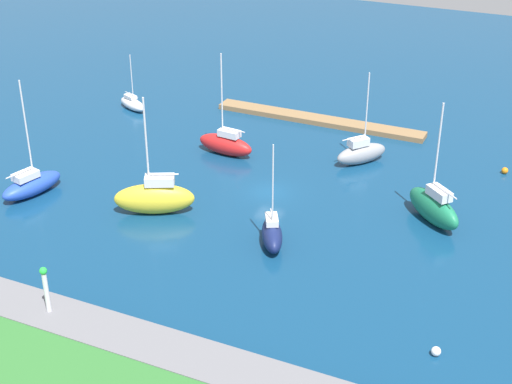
{
  "coord_description": "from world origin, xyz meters",
  "views": [
    {
      "loc": [
        -26.42,
        60.4,
        34.3
      ],
      "look_at": [
        0.0,
        3.14,
        1.5
      ],
      "focal_mm": 53.27,
      "sensor_mm": 36.0,
      "label": 1
    }
  ],
  "objects_px": {
    "sailboat_white_west_end": "(133,104)",
    "mooring_buoy_white": "(436,351)",
    "sailboat_yellow_along_channel": "(155,197)",
    "sailboat_green_far_north": "(434,207)",
    "sailboat_red_outer_mooring": "(226,144)",
    "mooring_buoy_orange": "(505,171)",
    "pier_dock": "(319,120)",
    "sailboat_gray_east_end": "(361,153)",
    "sailboat_blue_center_basin": "(31,184)",
    "harbor_beacon": "(46,286)",
    "sailboat_navy_by_breakwater": "(272,234)"
  },
  "relations": [
    {
      "from": "sailboat_green_far_north",
      "to": "mooring_buoy_orange",
      "type": "relative_size",
      "value": 16.84
    },
    {
      "from": "harbor_beacon",
      "to": "sailboat_red_outer_mooring",
      "type": "distance_m",
      "value": 32.4
    },
    {
      "from": "sailboat_blue_center_basin",
      "to": "mooring_buoy_white",
      "type": "bearing_deg",
      "value": -86.84
    },
    {
      "from": "sailboat_navy_by_breakwater",
      "to": "sailboat_blue_center_basin",
      "type": "distance_m",
      "value": 24.99
    },
    {
      "from": "harbor_beacon",
      "to": "sailboat_blue_center_basin",
      "type": "xyz_separation_m",
      "value": [
        14.82,
        -15.96,
        -2.37
      ]
    },
    {
      "from": "sailboat_white_west_end",
      "to": "sailboat_blue_center_basin",
      "type": "bearing_deg",
      "value": -57.01
    },
    {
      "from": "sailboat_yellow_along_channel",
      "to": "sailboat_navy_by_breakwater",
      "type": "bearing_deg",
      "value": 149.91
    },
    {
      "from": "mooring_buoy_orange",
      "to": "harbor_beacon",
      "type": "bearing_deg",
      "value": 56.74
    },
    {
      "from": "sailboat_red_outer_mooring",
      "to": "sailboat_yellow_along_channel",
      "type": "bearing_deg",
      "value": 95.61
    },
    {
      "from": "sailboat_green_far_north",
      "to": "sailboat_yellow_along_channel",
      "type": "xyz_separation_m",
      "value": [
        23.77,
        9.12,
        0.09
      ]
    },
    {
      "from": "harbor_beacon",
      "to": "sailboat_gray_east_end",
      "type": "xyz_separation_m",
      "value": [
        -11.98,
        -36.24,
        -2.27
      ]
    },
    {
      "from": "sailboat_blue_center_basin",
      "to": "mooring_buoy_orange",
      "type": "xyz_separation_m",
      "value": [
        -41.04,
        -24.02,
        -0.75
      ]
    },
    {
      "from": "pier_dock",
      "to": "sailboat_red_outer_mooring",
      "type": "bearing_deg",
      "value": 64.97
    },
    {
      "from": "sailboat_green_far_north",
      "to": "sailboat_white_west_end",
      "type": "distance_m",
      "value": 42.09
    },
    {
      "from": "harbor_beacon",
      "to": "sailboat_navy_by_breakwater",
      "type": "xyz_separation_m",
      "value": [
        -10.14,
        -17.07,
        -2.34
      ]
    },
    {
      "from": "pier_dock",
      "to": "sailboat_red_outer_mooring",
      "type": "distance_m",
      "value": 14.08
    },
    {
      "from": "sailboat_green_far_north",
      "to": "sailboat_gray_east_end",
      "type": "distance_m",
      "value": 13.51
    },
    {
      "from": "mooring_buoy_white",
      "to": "sailboat_gray_east_end",
      "type": "bearing_deg",
      "value": -62.71
    },
    {
      "from": "mooring_buoy_orange",
      "to": "mooring_buoy_white",
      "type": "bearing_deg",
      "value": 90.19
    },
    {
      "from": "sailboat_blue_center_basin",
      "to": "sailboat_white_west_end",
      "type": "relative_size",
      "value": 1.64
    },
    {
      "from": "mooring_buoy_white",
      "to": "mooring_buoy_orange",
      "type": "relative_size",
      "value": 1.02
    },
    {
      "from": "harbor_beacon",
      "to": "sailboat_white_west_end",
      "type": "height_order",
      "value": "sailboat_white_west_end"
    },
    {
      "from": "sailboat_blue_center_basin",
      "to": "sailboat_yellow_along_channel",
      "type": "xyz_separation_m",
      "value": [
        -12.81,
        -1.85,
        0.53
      ]
    },
    {
      "from": "sailboat_green_far_north",
      "to": "mooring_buoy_orange",
      "type": "height_order",
      "value": "sailboat_green_far_north"
    },
    {
      "from": "pier_dock",
      "to": "sailboat_gray_east_end",
      "type": "xyz_separation_m",
      "value": [
        -8.01,
        8.76,
        0.89
      ]
    },
    {
      "from": "sailboat_red_outer_mooring",
      "to": "mooring_buoy_white",
      "type": "height_order",
      "value": "sailboat_red_outer_mooring"
    },
    {
      "from": "mooring_buoy_orange",
      "to": "sailboat_blue_center_basin",
      "type": "bearing_deg",
      "value": 30.34
    },
    {
      "from": "sailboat_green_far_north",
      "to": "sailboat_yellow_along_channel",
      "type": "distance_m",
      "value": 25.46
    },
    {
      "from": "sailboat_navy_by_breakwater",
      "to": "sailboat_red_outer_mooring",
      "type": "xyz_separation_m",
      "value": [
        12.12,
        -15.19,
        0.11
      ]
    },
    {
      "from": "mooring_buoy_orange",
      "to": "sailboat_navy_by_breakwater",
      "type": "bearing_deg",
      "value": 54.93
    },
    {
      "from": "mooring_buoy_white",
      "to": "sailboat_white_west_end",
      "type": "bearing_deg",
      "value": -34.6
    },
    {
      "from": "sailboat_navy_by_breakwater",
      "to": "sailboat_white_west_end",
      "type": "distance_m",
      "value": 36.23
    },
    {
      "from": "sailboat_blue_center_basin",
      "to": "sailboat_green_far_north",
      "type": "xyz_separation_m",
      "value": [
        -36.58,
        -10.97,
        0.44
      ]
    },
    {
      "from": "sailboat_navy_by_breakwater",
      "to": "sailboat_gray_east_end",
      "type": "distance_m",
      "value": 19.26
    },
    {
      "from": "sailboat_yellow_along_channel",
      "to": "sailboat_green_far_north",
      "type": "bearing_deg",
      "value": 174.37
    },
    {
      "from": "mooring_buoy_white",
      "to": "mooring_buoy_orange",
      "type": "distance_m",
      "value": 31.54
    },
    {
      "from": "sailboat_white_west_end",
      "to": "mooring_buoy_white",
      "type": "height_order",
      "value": "sailboat_white_west_end"
    },
    {
      "from": "mooring_buoy_white",
      "to": "sailboat_navy_by_breakwater",
      "type": "bearing_deg",
      "value": -28.08
    },
    {
      "from": "sailboat_yellow_along_channel",
      "to": "mooring_buoy_orange",
      "type": "relative_size",
      "value": 16.86
    },
    {
      "from": "pier_dock",
      "to": "mooring_buoy_orange",
      "type": "relative_size",
      "value": 37.85
    },
    {
      "from": "harbor_beacon",
      "to": "mooring_buoy_orange",
      "type": "distance_m",
      "value": 47.91
    },
    {
      "from": "sailboat_navy_by_breakwater",
      "to": "mooring_buoy_orange",
      "type": "xyz_separation_m",
      "value": [
        -16.08,
        -22.91,
        -0.78
      ]
    },
    {
      "from": "sailboat_green_far_north",
      "to": "sailboat_white_west_end",
      "type": "relative_size",
      "value": 1.62
    },
    {
      "from": "sailboat_red_outer_mooring",
      "to": "mooring_buoy_orange",
      "type": "height_order",
      "value": "sailboat_red_outer_mooring"
    },
    {
      "from": "pier_dock",
      "to": "sailboat_gray_east_end",
      "type": "relative_size",
      "value": 2.58
    },
    {
      "from": "sailboat_yellow_along_channel",
      "to": "sailboat_white_west_end",
      "type": "height_order",
      "value": "sailboat_yellow_along_channel"
    },
    {
      "from": "sailboat_navy_by_breakwater",
      "to": "mooring_buoy_white",
      "type": "xyz_separation_m",
      "value": [
        -16.18,
        8.63,
        -0.77
      ]
    },
    {
      "from": "sailboat_white_west_end",
      "to": "sailboat_green_far_north",
      "type": "bearing_deg",
      "value": 7.02
    },
    {
      "from": "harbor_beacon",
      "to": "mooring_buoy_orange",
      "type": "xyz_separation_m",
      "value": [
        -26.22,
        -39.98,
        -3.12
      ]
    },
    {
      "from": "mooring_buoy_white",
      "to": "pier_dock",
      "type": "bearing_deg",
      "value": -58.55
    }
  ]
}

